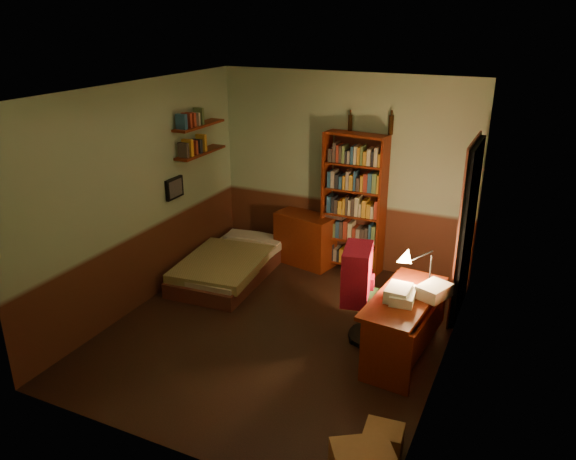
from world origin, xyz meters
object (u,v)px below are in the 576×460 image
at_px(mini_stereo, 337,211).
at_px(desk_lamp, 432,256).
at_px(bed, 229,258).
at_px(desk, 402,326).
at_px(bookshelf, 354,204).
at_px(office_chair, 375,291).
at_px(cardboard_box_b, 383,439).
at_px(dresser, 305,239).

bearing_deg(mini_stereo, desk_lamp, -33.36).
xyz_separation_m(bed, desk, (2.53, -0.86, 0.08)).
bearing_deg(bed, bookshelf, 29.27).
distance_m(bookshelf, office_chair, 1.80).
relative_size(desk, desk_lamp, 1.84).
bearing_deg(mini_stereo, bookshelf, 1.11).
bearing_deg(cardboard_box_b, bed, 140.74).
bearing_deg(cardboard_box_b, dresser, 123.36).
bearing_deg(mini_stereo, dresser, -152.42).
bearing_deg(bookshelf, mini_stereo, 178.18).
bearing_deg(desk_lamp, desk, -107.62).
bearing_deg(desk, office_chair, 159.18).
xyz_separation_m(desk, cardboard_box_b, (0.22, -1.39, -0.23)).
relative_size(bed, cardboard_box_b, 5.74).
bearing_deg(cardboard_box_b, office_chair, 109.95).
distance_m(bed, desk, 2.67).
height_order(dresser, desk_lamp, desk_lamp).
distance_m(desk, office_chair, 0.45).
bearing_deg(office_chair, desk, -37.90).
bearing_deg(dresser, cardboard_box_b, -44.40).
xyz_separation_m(mini_stereo, desk, (1.39, -1.79, -0.46)).
height_order(bookshelf, office_chair, bookshelf).
bearing_deg(bookshelf, desk, -49.53).
bearing_deg(dresser, bookshelf, 19.70).
bearing_deg(desk_lamp, bed, -179.34).
height_order(office_chair, cardboard_box_b, office_chair).
xyz_separation_m(desk, desk_lamp, (0.17, 0.30, 0.68)).
height_order(desk, office_chair, office_chair).
xyz_separation_m(dresser, desk_lamp, (1.96, -1.36, 0.66)).
bearing_deg(office_chair, cardboard_box_b, -81.85).
relative_size(desk_lamp, cardboard_box_b, 2.26).
height_order(desk, desk_lamp, desk_lamp).
bearing_deg(mini_stereo, bed, -130.61).
bearing_deg(desk, dresser, 142.37).
height_order(desk_lamp, cardboard_box_b, desk_lamp).
height_order(mini_stereo, desk, mini_stereo).
distance_m(mini_stereo, bookshelf, 0.29).
height_order(bed, office_chair, office_chair).
bearing_deg(dresser, desk_lamp, -22.57).
relative_size(dresser, bookshelf, 0.43).
relative_size(mini_stereo, desk_lamp, 0.43).
height_order(dresser, desk, dresser).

